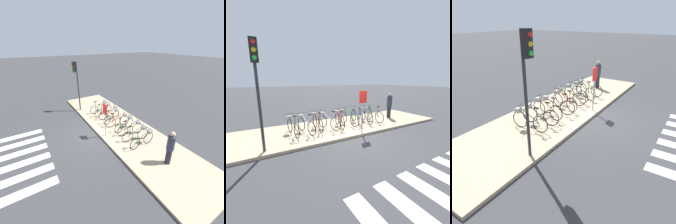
# 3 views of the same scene
# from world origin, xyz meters

# --- Properties ---
(ground_plane) EXTENTS (120.00, 120.00, 0.00)m
(ground_plane) POSITION_xyz_m (0.00, 0.00, 0.00)
(ground_plane) COLOR #38383A
(sidewalk) EXTENTS (13.15, 3.42, 0.12)m
(sidewalk) POSITION_xyz_m (0.00, 1.71, 0.06)
(sidewalk) COLOR tan
(sidewalk) RESTS_ON ground_plane
(parked_bicycle_0) EXTENTS (0.46, 1.66, 1.02)m
(parked_bicycle_0) POSITION_xyz_m (-2.56, 1.58, 0.57)
(parked_bicycle_0) COLOR black
(parked_bicycle_0) RESTS_ON sidewalk
(parked_bicycle_1) EXTENTS (0.54, 1.63, 1.02)m
(parked_bicycle_1) POSITION_xyz_m (-1.93, 1.57, 0.57)
(parked_bicycle_1) COLOR black
(parked_bicycle_1) RESTS_ON sidewalk
(parked_bicycle_2) EXTENTS (0.46, 1.66, 1.02)m
(parked_bicycle_2) POSITION_xyz_m (-1.25, 1.71, 0.57)
(parked_bicycle_2) COLOR black
(parked_bicycle_2) RESTS_ON sidewalk
(parked_bicycle_3) EXTENTS (0.68, 1.58, 1.02)m
(parked_bicycle_3) POSITION_xyz_m (-0.71, 1.58, 0.57)
(parked_bicycle_3) COLOR black
(parked_bicycle_3) RESTS_ON sidewalk
(parked_bicycle_4) EXTENTS (0.52, 1.64, 1.02)m
(parked_bicycle_4) POSITION_xyz_m (0.04, 1.62, 0.57)
(parked_bicycle_4) COLOR black
(parked_bicycle_4) RESTS_ON sidewalk
(parked_bicycle_5) EXTENTS (0.50, 1.64, 1.02)m
(parked_bicycle_5) POSITION_xyz_m (0.66, 1.70, 0.57)
(parked_bicycle_5) COLOR black
(parked_bicycle_5) RESTS_ON sidewalk
(parked_bicycle_6) EXTENTS (0.49, 1.64, 1.02)m
(parked_bicycle_6) POSITION_xyz_m (1.28, 1.72, 0.57)
(parked_bicycle_6) COLOR black
(parked_bicycle_6) RESTS_ON sidewalk
(parked_bicycle_7) EXTENTS (0.53, 1.63, 1.02)m
(parked_bicycle_7) POSITION_xyz_m (1.93, 1.60, 0.57)
(parked_bicycle_7) COLOR black
(parked_bicycle_7) RESTS_ON sidewalk
(parked_bicycle_8) EXTENTS (0.46, 1.67, 1.02)m
(parked_bicycle_8) POSITION_xyz_m (2.49, 1.58, 0.57)
(parked_bicycle_8) COLOR black
(parked_bicycle_8) RESTS_ON sidewalk
(pedestrian) EXTENTS (0.34, 0.34, 1.72)m
(pedestrian) POSITION_xyz_m (4.08, 1.70, 1.02)
(pedestrian) COLOR #23232D
(pedestrian) RESTS_ON sidewalk
(traffic_light) EXTENTS (0.24, 0.40, 3.87)m
(traffic_light) POSITION_xyz_m (-3.88, 0.24, 2.89)
(traffic_light) COLOR #2D2D2D
(traffic_light) RESTS_ON sidewalk
(sign_post) EXTENTS (0.44, 0.07, 2.08)m
(sign_post) POSITION_xyz_m (0.62, 0.29, 1.54)
(sign_post) COLOR #99999E
(sign_post) RESTS_ON sidewalk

